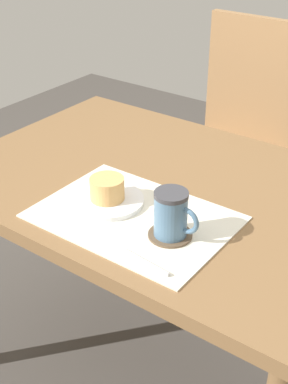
{
  "coord_description": "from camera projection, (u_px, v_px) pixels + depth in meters",
  "views": [
    {
      "loc": [
        0.68,
        -1.01,
        1.39
      ],
      "look_at": [
        0.05,
        -0.14,
        0.76
      ],
      "focal_mm": 50.0,
      "sensor_mm": 36.0,
      "label": 1
    }
  ],
  "objects": [
    {
      "name": "ground_plane",
      "position": [
        157.0,
        371.0,
        1.76
      ],
      "size": [
        4.4,
        4.4,
        0.02
      ],
      "primitive_type": "cube",
      "color": "#47423D"
    },
    {
      "name": "dining_table",
      "position": [
        160.0,
        208.0,
        1.44
      ],
      "size": [
        1.1,
        0.76,
        0.71
      ],
      "color": "brown",
      "rests_on": "ground_plane"
    },
    {
      "name": "wooden_chair",
      "position": [
        234.0,
        139.0,
        2.06
      ],
      "size": [
        0.43,
        0.43,
        0.96
      ],
      "rotation": [
        0.0,
        0.0,
        3.11
      ],
      "color": "#997047",
      "rests_on": "ground_plane"
    },
    {
      "name": "placemat",
      "position": [
        134.0,
        217.0,
        1.24
      ],
      "size": [
        0.45,
        0.32,
        0.0
      ],
      "primitive_type": "cube",
      "color": "silver",
      "rests_on": "dining_table"
    },
    {
      "name": "pastry_plate",
      "position": [
        108.0,
        200.0,
        1.29
      ],
      "size": [
        0.18,
        0.18,
        0.01
      ],
      "primitive_type": "cylinder",
      "color": "white",
      "rests_on": "placemat"
    },
    {
      "name": "pastry",
      "position": [
        107.0,
        189.0,
        1.27
      ],
      "size": [
        0.08,
        0.08,
        0.05
      ],
      "primitive_type": "cylinder",
      "color": "#E0A860",
      "rests_on": "pastry_plate"
    },
    {
      "name": "coffee_coaster",
      "position": [
        170.0,
        235.0,
        1.17
      ],
      "size": [
        0.1,
        0.1,
        0.0
      ],
      "primitive_type": "cylinder",
      "color": "brown",
      "rests_on": "placemat"
    },
    {
      "name": "coffee_mug",
      "position": [
        172.0,
        214.0,
        1.14
      ],
      "size": [
        0.11,
        0.07,
        0.11
      ],
      "color": "slate",
      "rests_on": "coffee_coaster"
    },
    {
      "name": "teaspoon",
      "position": [
        144.0,
        261.0,
        1.09
      ],
      "size": [
        0.13,
        0.02,
        0.01
      ],
      "primitive_type": "cylinder",
      "rotation": [
        0.0,
        1.57,
        -0.1
      ],
      "color": "silver",
      "rests_on": "placemat"
    }
  ]
}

